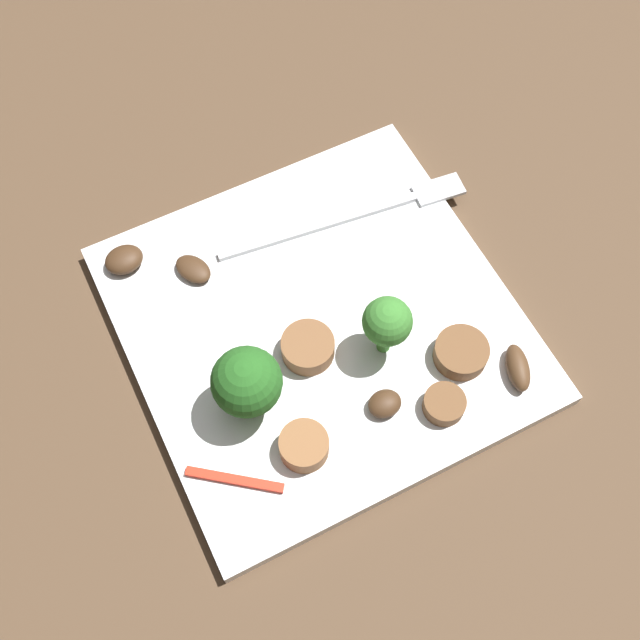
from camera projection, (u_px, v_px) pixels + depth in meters
name	position (u px, v px, depth m)	size (l,w,h in m)	color
ground_plane	(320.00, 328.00, 0.53)	(1.40, 1.40, 0.00)	#4C3826
plate	(320.00, 324.00, 0.53)	(0.24, 0.24, 0.01)	white
fork	(362.00, 213.00, 0.56)	(0.18, 0.03, 0.00)	silver
broccoli_floret_0	(387.00, 323.00, 0.48)	(0.03, 0.03, 0.05)	#408630
broccoli_floret_1	(247.00, 382.00, 0.46)	(0.04, 0.04, 0.06)	#296420
sausage_slice_0	(461.00, 353.00, 0.50)	(0.03, 0.03, 0.01)	brown
sausage_slice_1	(444.00, 404.00, 0.49)	(0.03, 0.03, 0.01)	brown
sausage_slice_2	(304.00, 446.00, 0.47)	(0.03, 0.03, 0.02)	brown
sausage_slice_3	(308.00, 347.00, 0.50)	(0.03, 0.03, 0.01)	brown
mushroom_0	(193.00, 269.00, 0.53)	(0.03, 0.02, 0.01)	#422B19
mushroom_1	(385.00, 404.00, 0.49)	(0.02, 0.02, 0.01)	#422B19
mushroom_2	(518.00, 368.00, 0.50)	(0.03, 0.01, 0.01)	#4C331E
mushroom_3	(124.00, 260.00, 0.53)	(0.03, 0.02, 0.01)	#422B19
pepper_strip_1	(235.00, 480.00, 0.47)	(0.06, 0.01, 0.00)	red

